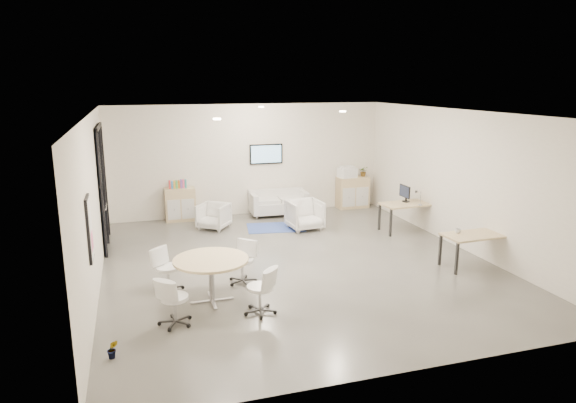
% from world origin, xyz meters
% --- Properties ---
extents(room_shell, '(9.60, 10.60, 4.80)m').
position_xyz_m(room_shell, '(0.00, 0.00, 1.60)').
color(room_shell, '#4F4D48').
rests_on(room_shell, ground).
extents(glass_door, '(0.09, 1.90, 2.85)m').
position_xyz_m(glass_door, '(-3.95, 2.51, 1.50)').
color(glass_door, black).
rests_on(glass_door, room_shell).
extents(artwork, '(0.05, 0.54, 1.04)m').
position_xyz_m(artwork, '(-3.97, -1.60, 1.55)').
color(artwork, black).
rests_on(artwork, room_shell).
extents(wall_tv, '(0.98, 0.06, 0.58)m').
position_xyz_m(wall_tv, '(0.50, 4.46, 1.75)').
color(wall_tv, black).
rests_on(wall_tv, room_shell).
extents(ceiling_spots, '(3.14, 4.14, 0.03)m').
position_xyz_m(ceiling_spots, '(-0.20, 0.83, 3.18)').
color(ceiling_spots, '#FFEAC6').
rests_on(ceiling_spots, room_shell).
extents(sideboard_left, '(0.83, 0.43, 0.93)m').
position_xyz_m(sideboard_left, '(-2.05, 4.26, 0.46)').
color(sideboard_left, tan).
rests_on(sideboard_left, room_shell).
extents(sideboard_right, '(0.96, 0.47, 0.96)m').
position_xyz_m(sideboard_right, '(3.19, 4.24, 0.48)').
color(sideboard_right, tan).
rests_on(sideboard_right, room_shell).
extents(books, '(0.48, 0.14, 0.22)m').
position_xyz_m(books, '(-2.09, 4.26, 1.04)').
color(books, red).
rests_on(books, sideboard_left).
extents(printer, '(0.56, 0.49, 0.35)m').
position_xyz_m(printer, '(2.99, 4.25, 1.13)').
color(printer, white).
rests_on(printer, sideboard_right).
extents(loveseat, '(1.69, 0.90, 0.62)m').
position_xyz_m(loveseat, '(0.76, 4.08, 0.34)').
color(loveseat, silver).
rests_on(loveseat, room_shell).
extents(blue_rug, '(1.64, 1.22, 0.01)m').
position_xyz_m(blue_rug, '(0.30, 2.77, 0.01)').
color(blue_rug, '#304694').
rests_on(blue_rug, room_shell).
extents(armchair_left, '(0.99, 0.98, 0.75)m').
position_xyz_m(armchair_left, '(-1.29, 3.18, 0.37)').
color(armchair_left, silver).
rests_on(armchair_left, room_shell).
extents(armchair_right, '(0.90, 0.85, 0.86)m').
position_xyz_m(armchair_right, '(1.01, 2.42, 0.43)').
color(armchair_right, silver).
rests_on(armchair_right, room_shell).
extents(desk_rear, '(1.49, 0.82, 0.75)m').
position_xyz_m(desk_rear, '(3.53, 1.47, 0.67)').
color(desk_rear, tan).
rests_on(desk_rear, room_shell).
extents(desk_front, '(1.39, 0.73, 0.71)m').
position_xyz_m(desk_front, '(3.50, -1.31, 0.64)').
color(desk_front, tan).
rests_on(desk_front, room_shell).
extents(monitor, '(0.20, 0.50, 0.44)m').
position_xyz_m(monitor, '(3.48, 1.62, 0.99)').
color(monitor, black).
rests_on(monitor, desk_rear).
extents(round_table, '(1.32, 1.32, 0.80)m').
position_xyz_m(round_table, '(-2.06, -1.46, 0.72)').
color(round_table, tan).
rests_on(round_table, room_shell).
extents(meeting_chairs, '(2.22, 2.22, 0.82)m').
position_xyz_m(meeting_chairs, '(-2.06, -1.46, 0.41)').
color(meeting_chairs, white).
rests_on(meeting_chairs, room_shell).
extents(plant_cabinet, '(0.36, 0.38, 0.24)m').
position_xyz_m(plant_cabinet, '(3.54, 4.26, 1.08)').
color(plant_cabinet, '#3F7F3F').
rests_on(plant_cabinet, sideboard_right).
extents(plant_floor, '(0.16, 0.28, 0.12)m').
position_xyz_m(plant_floor, '(-3.70, -2.96, 0.06)').
color(plant_floor, '#3F7F3F').
rests_on(plant_floor, room_shell).
extents(cup, '(0.13, 0.11, 0.12)m').
position_xyz_m(cup, '(3.18, -1.14, 0.77)').
color(cup, white).
rests_on(cup, desk_front).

